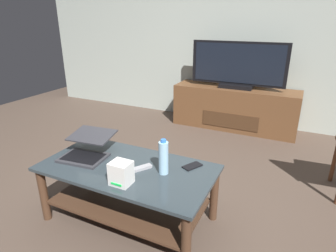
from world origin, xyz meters
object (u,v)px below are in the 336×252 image
Objects in this scene: router_box at (121,173)px; tv_remote at (141,168)px; cell_phone at (192,166)px; television at (238,66)px; media_cabinet at (235,108)px; laptop at (87,148)px; coffee_table at (128,183)px; water_bottle_near at (163,158)px.

router_box is 0.22m from tv_remote.
router_box is 1.08× the size of cell_phone.
cell_phone is at bearing -85.16° from television.
television is at bearing 122.54° from cell_phone.
television is at bearing -90.00° from media_cabinet.
television is at bearing 74.65° from laptop.
television is at bearing 83.79° from coffee_table.
media_cabinet reaches higher than tv_remote.
television is 2.23m from water_bottle_near.
media_cabinet is 2.27m from tv_remote.
tv_remote is (0.48, -0.01, -0.05)m from laptop.
router_box is 0.94× the size of tv_remote.
media_cabinet is 3.94× the size of laptop.
media_cabinet reaches higher than coffee_table.
laptop is (-0.37, 0.01, 0.20)m from coffee_table.
water_bottle_near reaches higher than cell_phone.
television reaches higher than water_bottle_near.
coffee_table is at bearing -126.78° from cell_phone.
water_bottle_near is at bearing 5.83° from coffee_table.
media_cabinet is at bearing 86.43° from router_box.
media_cabinet is at bearing 90.73° from water_bottle_near.
router_box is at bearing -128.64° from water_bottle_near.
television reaches higher than tv_remote.
water_bottle_near is 0.20m from tv_remote.
router_box reaches higher than coffee_table.
coffee_table is at bearing -96.21° from television.
media_cabinet is 2.48m from router_box.
water_bottle_near is 1.56× the size of tv_remote.
television is (0.00, -0.02, 0.57)m from media_cabinet.
tv_remote is at bearing 3.36° from coffee_table.
coffee_table is 0.42m from laptop.
laptop is at bearing -147.76° from tv_remote.
media_cabinet is 11.69× the size of cell_phone.
coffee_table is at bearing -96.15° from media_cabinet.
laptop reaches higher than tv_remote.
television is at bearing 119.51° from tv_remote.
tv_remote is (-0.14, -2.26, 0.18)m from media_cabinet.
coffee_table is 2.32m from television.
laptop is 0.51m from router_box.
water_bottle_near is 0.25m from cell_phone.
water_bottle_near is (0.64, 0.02, 0.06)m from laptop.
cell_phone reaches higher than coffee_table.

